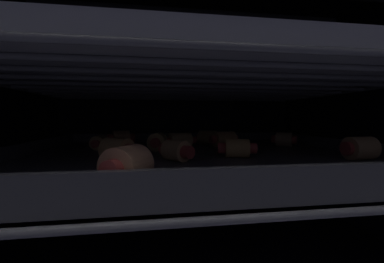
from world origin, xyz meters
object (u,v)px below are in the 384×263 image
(baking_tray_lower, at_px, (195,156))
(pig_in_blanket_lower_11, at_px, (127,166))
(pig_in_blanket_lower_7, at_px, (208,138))
(pig_in_blanket_upper_6, at_px, (265,64))
(heating_element, at_px, (195,14))
(pig_in_blanket_upper_7, at_px, (183,84))
(pig_in_blanket_upper_5, at_px, (121,60))
(pig_in_blanket_upper_8, at_px, (231,43))
(pig_in_blanket_lower_5, at_px, (237,148))
(pig_in_blanket_upper_2, at_px, (194,67))
(pig_in_blanket_lower_1, at_px, (360,148))
(pig_in_blanket_lower_8, at_px, (176,151))
(oven_rack_upper, at_px, (195,88))
(pig_in_blanket_lower_9, at_px, (180,141))
(pig_in_blanket_lower_0, at_px, (284,139))
(pig_in_blanket_upper_3, at_px, (147,76))
(pig_in_blanket_upper_0, at_px, (346,58))
(pig_in_blanket_upper_9, at_px, (287,74))
(pig_in_blanket_lower_10, at_px, (117,150))
(pig_in_blanket_lower_2, at_px, (158,142))
(pig_in_blanket_upper_4, at_px, (283,85))
(pig_in_blanket_lower_4, at_px, (99,142))
(pig_in_blanket_lower_6, at_px, (121,138))
(pig_in_blanket_upper_1, at_px, (156,80))
(oven_rack_lower, at_px, (195,162))
(pig_in_blanket_lower_3, at_px, (224,139))
(baking_tray_upper, at_px, (195,83))

(baking_tray_lower, relative_size, pig_in_blanket_lower_11, 10.17)
(pig_in_blanket_lower_7, xyz_separation_m, pig_in_blanket_upper_6, (0.04, -0.17, 0.11))
(heating_element, distance_m, pig_in_blanket_upper_7, 0.18)
(pig_in_blanket_upper_5, distance_m, pig_in_blanket_upper_8, 0.14)
(pig_in_blanket_lower_5, xyz_separation_m, pig_in_blanket_upper_2, (-0.05, 0.03, 0.11))
(pig_in_blanket_lower_1, relative_size, pig_in_blanket_lower_8, 0.95)
(pig_in_blanket_lower_7, relative_size, pig_in_blanket_lower_8, 0.94)
(oven_rack_upper, height_order, pig_in_blanket_upper_7, pig_in_blanket_upper_7)
(pig_in_blanket_lower_8, distance_m, pig_in_blanket_lower_9, 0.13)
(pig_in_blanket_lower_0, distance_m, pig_in_blanket_upper_5, 0.33)
(pig_in_blanket_lower_11, distance_m, pig_in_blanket_upper_3, 0.25)
(pig_in_blanket_upper_0, bearing_deg, pig_in_blanket_upper_9, 104.64)
(pig_in_blanket_lower_7, bearing_deg, oven_rack_upper, -112.86)
(pig_in_blanket_lower_10, height_order, pig_in_blanket_upper_0, pig_in_blanket_upper_0)
(pig_in_blanket_lower_7, relative_size, pig_in_blanket_upper_7, 0.93)
(oven_rack_upper, relative_size, pig_in_blanket_upper_5, 10.50)
(pig_in_blanket_lower_5, bearing_deg, oven_rack_upper, 132.21)
(pig_in_blanket_lower_2, height_order, pig_in_blanket_upper_4, pig_in_blanket_upper_4)
(pig_in_blanket_upper_6, xyz_separation_m, pig_in_blanket_upper_8, (-0.07, -0.07, 0.00))
(heating_element, xyz_separation_m, pig_in_blanket_lower_0, (0.18, 0.06, -0.20))
(pig_in_blanket_lower_11, distance_m, pig_in_blanket_upper_9, 0.31)
(pig_in_blanket_lower_4, xyz_separation_m, pig_in_blanket_lower_7, (0.20, 0.04, 0.00))
(pig_in_blanket_upper_6, relative_size, pig_in_blanket_upper_9, 0.81)
(oven_rack_upper, height_order, pig_in_blanket_upper_8, pig_in_blanket_upper_8)
(pig_in_blanket_lower_6, distance_m, pig_in_blanket_lower_7, 0.17)
(pig_in_blanket_lower_11, relative_size, pig_in_blanket_upper_1, 0.90)
(pig_in_blanket_lower_9, relative_size, pig_in_blanket_upper_6, 1.44)
(pig_in_blanket_upper_1, xyz_separation_m, pig_in_blanket_upper_4, (0.28, 0.04, 0.00))
(baking_tray_lower, height_order, pig_in_blanket_lower_8, pig_in_blanket_lower_8)
(oven_rack_lower, distance_m, pig_in_blanket_lower_9, 0.07)
(heating_element, xyz_separation_m, pig_in_blanket_lower_8, (-0.04, -0.07, -0.20))
(pig_in_blanket_upper_3, xyz_separation_m, pig_in_blanket_upper_9, (0.22, -0.05, -0.00))
(baking_tray_lower, height_order, oven_rack_upper, oven_rack_upper)
(pig_in_blanket_upper_0, bearing_deg, pig_in_blanket_upper_2, 157.12)
(oven_rack_lower, xyz_separation_m, pig_in_blanket_lower_6, (-0.13, 0.11, 0.03))
(pig_in_blanket_lower_3, distance_m, pig_in_blanket_upper_8, 0.24)
(baking_tray_lower, bearing_deg, pig_in_blanket_upper_3, 146.63)
(pig_in_blanket_lower_4, xyz_separation_m, baking_tray_upper, (0.16, -0.07, 0.10))
(pig_in_blanket_lower_7, bearing_deg, pig_in_blanket_lower_2, -146.35)
(pig_in_blanket_lower_10, height_order, pig_in_blanket_upper_7, pig_in_blanket_upper_7)
(baking_tray_lower, distance_m, pig_in_blanket_lower_11, 0.20)
(pig_in_blanket_lower_8, xyz_separation_m, pig_in_blanket_lower_9, (0.02, 0.13, 0.00))
(pig_in_blanket_lower_1, xyz_separation_m, pig_in_blanket_upper_2, (-0.21, 0.07, 0.11))
(pig_in_blanket_lower_8, bearing_deg, pig_in_blanket_lower_11, -113.99)
(pig_in_blanket_upper_3, bearing_deg, pig_in_blanket_upper_5, -103.35)
(oven_rack_lower, relative_size, pig_in_blanket_lower_8, 11.17)
(pig_in_blanket_upper_1, height_order, pig_in_blanket_upper_4, pig_in_blanket_upper_4)
(heating_element, height_order, pig_in_blanket_lower_1, heating_element)
(pig_in_blanket_lower_2, height_order, pig_in_blanket_lower_9, pig_in_blanket_lower_2)
(pig_in_blanket_lower_3, xyz_separation_m, pig_in_blanket_lower_11, (-0.15, -0.24, 0.00))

